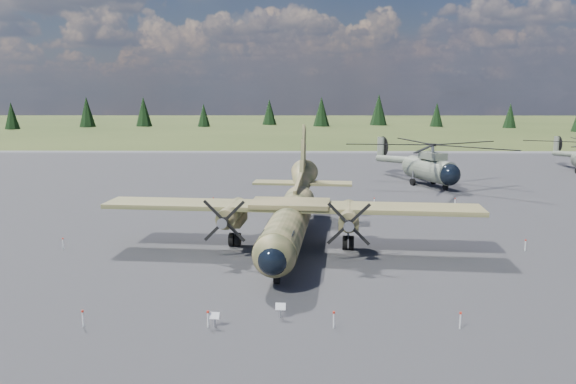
{
  "coord_description": "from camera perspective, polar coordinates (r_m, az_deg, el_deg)",
  "views": [
    {
      "loc": [
        0.15,
        -38.73,
        11.04
      ],
      "look_at": [
        -0.38,
        2.0,
        3.87
      ],
      "focal_mm": 35.0,
      "sensor_mm": 36.0,
      "label": 1
    }
  ],
  "objects": [
    {
      "name": "info_placard_right",
      "position": [
        28.44,
        -0.76,
        -11.71
      ],
      "size": [
        0.52,
        0.25,
        0.8
      ],
      "rotation": [
        0.0,
        0.0,
        -0.07
      ],
      "color": "gray",
      "rests_on": "ground"
    },
    {
      "name": "helicopter_near",
      "position": [
        69.29,
        14.21,
        3.58
      ],
      "size": [
        26.32,
        26.34,
        5.2
      ],
      "rotation": [
        0.0,
        0.0,
        0.36
      ],
      "color": "gray",
      "rests_on": "ground"
    },
    {
      "name": "info_placard_left",
      "position": [
        27.69,
        -7.46,
        -12.49
      ],
      "size": [
        0.5,
        0.26,
        0.75
      ],
      "rotation": [
        0.0,
        0.0,
        -0.13
      ],
      "color": "gray",
      "rests_on": "ground"
    },
    {
      "name": "ground",
      "position": [
        40.28,
        0.51,
        -5.93
      ],
      "size": [
        500.0,
        500.0,
        0.0
      ],
      "primitive_type": "plane",
      "color": "#4A5324",
      "rests_on": "ground"
    },
    {
      "name": "treeline",
      "position": [
        38.52,
        0.06,
        0.74
      ],
      "size": [
        330.0,
        329.61,
        10.98
      ],
      "color": "black",
      "rests_on": "ground"
    },
    {
      "name": "barrier_fence",
      "position": [
        40.07,
        -0.15,
        -5.26
      ],
      "size": [
        33.12,
        29.62,
        0.85
      ],
      "color": "white",
      "rests_on": "ground"
    },
    {
      "name": "transport_plane",
      "position": [
        40.78,
        0.37,
        -2.07
      ],
      "size": [
        26.79,
        24.26,
        8.82
      ],
      "rotation": [
        0.0,
        0.0,
        -0.09
      ],
      "color": "#343C20",
      "rests_on": "ground"
    },
    {
      "name": "apron",
      "position": [
        49.97,
        0.56,
        -2.79
      ],
      "size": [
        120.0,
        120.0,
        0.04
      ],
      "primitive_type": "cube",
      "color": "slate",
      "rests_on": "ground"
    }
  ]
}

